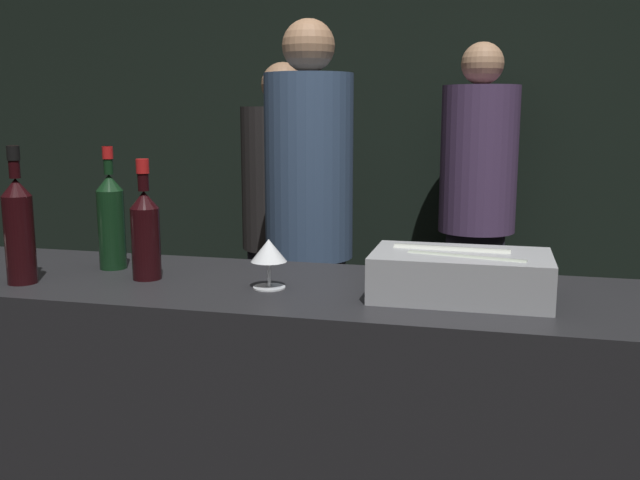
% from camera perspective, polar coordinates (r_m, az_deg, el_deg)
% --- Properties ---
extents(wall_back_chalkboard, '(6.40, 0.06, 2.80)m').
position_cam_1_polar(wall_back_chalkboard, '(4.12, 7.77, 10.05)').
color(wall_back_chalkboard, black).
rests_on(wall_back_chalkboard, ground_plane).
extents(bar_counter, '(2.50, 0.58, 0.95)m').
position_cam_1_polar(bar_counter, '(2.05, -0.20, -16.78)').
color(bar_counter, black).
rests_on(bar_counter, ground_plane).
extents(ice_bin_with_bottles, '(0.43, 0.26, 0.12)m').
position_cam_1_polar(ice_bin_with_bottles, '(1.79, 11.15, -2.64)').
color(ice_bin_with_bottles, '#9EA0A5').
rests_on(ice_bin_with_bottles, bar_counter).
extents(wine_glass, '(0.09, 0.09, 0.13)m').
position_cam_1_polar(wine_glass, '(1.85, -4.12, -1.00)').
color(wine_glass, silver).
rests_on(wine_glass, bar_counter).
extents(red_wine_bottle_burgundy, '(0.08, 0.08, 0.36)m').
position_cam_1_polar(red_wine_bottle_burgundy, '(2.16, -16.37, 1.65)').
color(red_wine_bottle_burgundy, black).
rests_on(red_wine_bottle_burgundy, bar_counter).
extents(red_wine_bottle_tall, '(0.08, 0.08, 0.33)m').
position_cam_1_polar(red_wine_bottle_tall, '(2.00, -13.80, 0.74)').
color(red_wine_bottle_tall, black).
rests_on(red_wine_bottle_tall, bar_counter).
extents(red_wine_bottle_black_foil, '(0.08, 0.08, 0.37)m').
position_cam_1_polar(red_wine_bottle_black_foil, '(2.05, -22.96, 0.97)').
color(red_wine_bottle_black_foil, black).
rests_on(red_wine_bottle_black_foil, bar_counter).
extents(person_in_hoodie, '(0.41, 0.41, 1.64)m').
position_cam_1_polar(person_in_hoodie, '(3.53, -2.88, 1.97)').
color(person_in_hoodie, black).
rests_on(person_in_hoodie, ground_plane).
extents(person_blond_tee, '(0.39, 0.39, 1.75)m').
position_cam_1_polar(person_blond_tee, '(3.72, 12.47, 3.24)').
color(person_blond_tee, black).
rests_on(person_blond_tee, ground_plane).
extents(person_grey_polo, '(0.36, 0.36, 1.77)m').
position_cam_1_polar(person_grey_polo, '(2.93, -0.89, 2.01)').
color(person_grey_polo, black).
rests_on(person_grey_polo, ground_plane).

